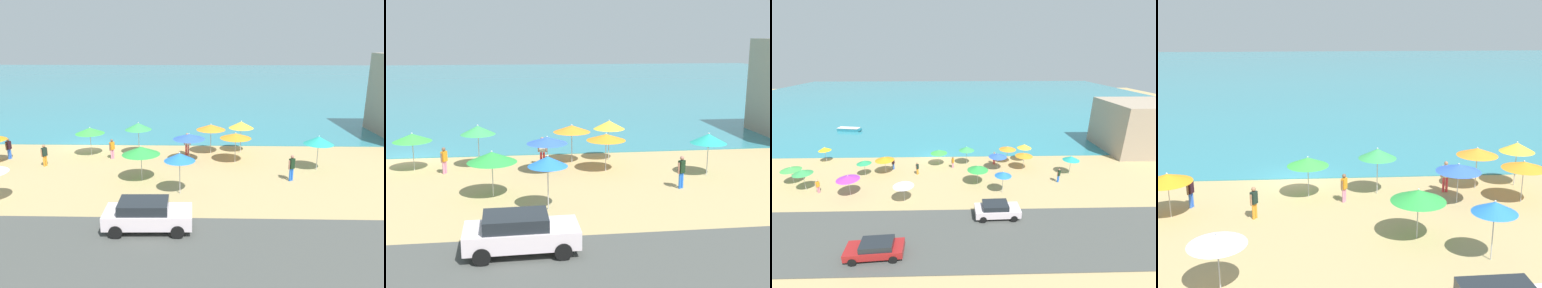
# 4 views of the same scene
# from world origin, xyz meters

# --- Properties ---
(ground_plane) EXTENTS (160.00, 160.00, 0.00)m
(ground_plane) POSITION_xyz_m (0.00, 0.00, 0.00)
(ground_plane) COLOR tan
(sea) EXTENTS (150.00, 110.00, 0.05)m
(sea) POSITION_xyz_m (0.00, 55.00, 0.03)
(sea) COLOR teal
(sea) RESTS_ON ground_plane
(beach_umbrella_1) EXTENTS (2.12, 2.12, 2.68)m
(beach_umbrella_1) POSITION_xyz_m (4.69, -2.75, 2.34)
(beach_umbrella_1) COLOR #B2B2B7
(beach_umbrella_1) RESTS_ON ground_plane
(beach_umbrella_2) EXTENTS (1.86, 1.86, 2.61)m
(beach_umbrella_2) POSITION_xyz_m (8.43, -10.66, 2.31)
(beach_umbrella_2) COLOR #B2B2B7
(beach_umbrella_2) RESTS_ON ground_plane
(beach_umbrella_3) EXTENTS (2.48, 2.48, 2.38)m
(beach_umbrella_3) POSITION_xyz_m (5.80, -8.51, 2.05)
(beach_umbrella_3) COLOR #B2B2B7
(beach_umbrella_3) RESTS_ON ground_plane
(beach_umbrella_4) EXTENTS (2.40, 2.40, 2.22)m
(beach_umbrella_4) POSITION_xyz_m (8.78, -4.44, 1.96)
(beach_umbrella_4) COLOR #B2B2B7
(beach_umbrella_4) RESTS_ON ground_plane
(beach_umbrella_5) EXTENTS (2.29, 2.29, 2.32)m
(beach_umbrella_5) POSITION_xyz_m (0.85, -2.96, 2.01)
(beach_umbrella_5) COLOR #B2B2B7
(beach_umbrella_5) RESTS_ON ground_plane
(beach_umbrella_6) EXTENTS (2.02, 2.02, 2.68)m
(beach_umbrella_6) POSITION_xyz_m (12.93, -1.95, 2.33)
(beach_umbrella_6) COLOR #B2B2B7
(beach_umbrella_6) RESTS_ON ground_plane
(beach_umbrella_7) EXTENTS (2.33, 2.33, 2.33)m
(beach_umbrella_7) POSITION_xyz_m (12.26, -4.54, 2.07)
(beach_umbrella_7) COLOR #B2B2B7
(beach_umbrella_7) RESTS_ON ground_plane
(beach_umbrella_10) EXTENTS (2.16, 2.16, 2.26)m
(beach_umbrella_10) POSITION_xyz_m (-2.22, -12.18, 1.99)
(beach_umbrella_10) COLOR #B2B2B7
(beach_umbrella_10) RESTS_ON ground_plane
(beach_umbrella_13) EXTENTS (2.35, 2.35, 2.49)m
(beach_umbrella_13) POSITION_xyz_m (10.47, -2.30, 2.20)
(beach_umbrella_13) COLOR #B2B2B7
(beach_umbrella_13) RESTS_ON ground_plane
(beach_umbrella_15) EXTENTS (2.42, 2.42, 2.32)m
(beach_umbrella_15) POSITION_xyz_m (-5.95, -5.34, 2.04)
(beach_umbrella_15) COLOR #B2B2B7
(beach_umbrella_15) RESTS_ON ground_plane
(bather_0) EXTENTS (0.32, 0.54, 1.66)m
(bather_0) POSITION_xyz_m (-5.23, -4.15, 0.93)
(bather_0) COLOR blue
(bather_0) RESTS_ON ground_plane
(bather_2) EXTENTS (0.37, 0.50, 1.58)m
(bather_2) POSITION_xyz_m (2.77, -3.90, 0.88)
(bather_2) COLOR pink
(bather_2) RESTS_ON ground_plane
(bather_4) EXTENTS (0.57, 0.27, 1.81)m
(bather_4) POSITION_xyz_m (8.57, -2.74, 1.02)
(bather_4) COLOR #F63A3E
(bather_4) RESTS_ON ground_plane
(bather_5) EXTENTS (0.37, 0.51, 1.65)m
(bather_5) POSITION_xyz_m (-1.75, -5.81, 0.92)
(bather_5) COLOR orange
(bather_5) RESTS_ON ground_plane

